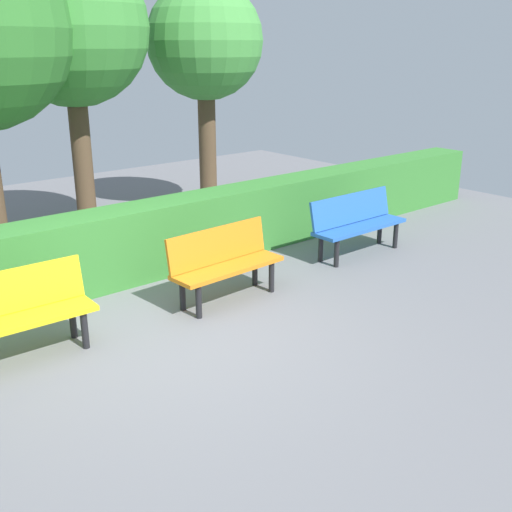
% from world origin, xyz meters
% --- Properties ---
extents(ground_plane, '(17.06, 17.06, 0.00)m').
position_xyz_m(ground_plane, '(0.00, 0.00, 0.00)').
color(ground_plane, slate).
extents(bench_blue, '(1.59, 0.47, 0.86)m').
position_xyz_m(bench_blue, '(-3.57, -0.65, 0.48)').
color(bench_blue, blue).
rests_on(bench_blue, ground_plane).
extents(bench_orange, '(1.44, 0.52, 0.86)m').
position_xyz_m(bench_orange, '(-1.08, -0.53, 0.48)').
color(bench_orange, orange).
rests_on(bench_orange, ground_plane).
extents(bench_yellow, '(1.58, 0.50, 0.86)m').
position_xyz_m(bench_yellow, '(1.37, -0.67, 0.48)').
color(bench_yellow, yellow).
rests_on(bench_yellow, ground_plane).
extents(hedge_row, '(13.06, 0.60, 0.95)m').
position_xyz_m(hedge_row, '(-1.11, -1.84, 0.47)').
color(hedge_row, '#387F33').
rests_on(hedge_row, ground_plane).
extents(tree_near, '(1.98, 1.98, 3.93)m').
position_xyz_m(tree_near, '(-3.40, -4.03, 2.90)').
color(tree_near, brown).
rests_on(tree_near, ground_plane).
extents(tree_mid, '(2.25, 2.25, 4.24)m').
position_xyz_m(tree_mid, '(-0.98, -3.93, 3.09)').
color(tree_mid, brown).
rests_on(tree_mid, ground_plane).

